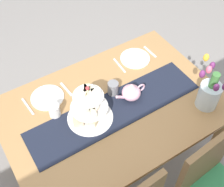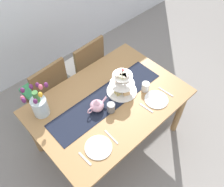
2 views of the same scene
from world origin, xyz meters
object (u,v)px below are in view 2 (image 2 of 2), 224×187
at_px(chair_left, 47,89).
at_px(knife_right, 166,92).
at_px(dinner_plate_left, 98,147).
at_px(mug_grey, 111,108).
at_px(chair_right, 84,66).
at_px(fork_right, 146,108).
at_px(dining_table, 109,107).
at_px(tiered_cake_stand, 122,84).
at_px(mug_white_text, 145,87).
at_px(fork_left, 85,159).
at_px(teapot, 97,105).
at_px(knife_left, 111,137).
at_px(dinner_plate_right, 156,100).
at_px(tulip_vase, 39,104).

bearing_deg(chair_left, knife_right, -53.76).
height_order(dinner_plate_left, mug_grey, mug_grey).
bearing_deg(chair_right, fork_right, -93.78).
bearing_deg(fork_right, dining_table, 123.07).
xyz_separation_m(tiered_cake_stand, mug_white_text, (0.18, -0.15, -0.06)).
bearing_deg(mug_grey, fork_left, -156.87).
bearing_deg(teapot, mug_white_text, -16.09).
bearing_deg(knife_left, fork_left, 180.00).
relative_size(dinner_plate_right, mug_white_text, 2.42).
relative_size(chair_right, mug_grey, 9.58).
relative_size(knife_left, fork_right, 1.13).
height_order(dining_table, knife_left, knife_left).
height_order(chair_left, dinner_plate_right, chair_left).
bearing_deg(teapot, fork_left, -142.15).
bearing_deg(tulip_vase, dinner_plate_right, -35.08).
relative_size(teapot, mug_white_text, 2.51).
bearing_deg(chair_right, mug_white_text, -84.09).
distance_m(chair_right, tulip_vase, 0.98).
height_order(chair_right, teapot, chair_right).
xyz_separation_m(dining_table, teapot, (-0.15, 0.00, 0.16)).
height_order(tulip_vase, dinner_plate_left, tulip_vase).
xyz_separation_m(tulip_vase, dinner_plate_left, (0.15, -0.62, -0.12)).
bearing_deg(teapot, mug_grey, -51.19).
bearing_deg(tiered_cake_stand, knife_left, -144.67).
relative_size(dining_table, tulip_vase, 3.91).
bearing_deg(knife_left, tiered_cake_stand, 35.33).
relative_size(teapot, mug_grey, 2.51).
bearing_deg(dinner_plate_left, dinner_plate_right, 0.00).
xyz_separation_m(tiered_cake_stand, mug_grey, (-0.25, -0.10, -0.05)).
bearing_deg(dinner_plate_left, tulip_vase, 103.33).
height_order(teapot, mug_white_text, teapot).
height_order(tiered_cake_stand, mug_white_text, tiered_cake_stand).
height_order(mug_grey, mug_white_text, mug_grey).
bearing_deg(mug_grey, tiered_cake_stand, 22.75).
distance_m(chair_right, tiered_cake_stand, 0.81).
height_order(tulip_vase, mug_white_text, tulip_vase).
relative_size(chair_right, dinner_plate_right, 3.96).
bearing_deg(chair_left, mug_white_text, -54.28).
bearing_deg(knife_left, teapot, 71.22).
xyz_separation_m(chair_left, fork_left, (-0.27, -1.04, 0.23)).
bearing_deg(knife_right, tulip_vase, 148.88).
xyz_separation_m(fork_right, mug_white_text, (0.16, 0.16, 0.04)).
xyz_separation_m(chair_right, tulip_vase, (-0.81, -0.42, 0.36)).
xyz_separation_m(tulip_vase, dinner_plate_right, (0.89, -0.62, -0.12)).
bearing_deg(fork_left, fork_right, 0.00).
relative_size(chair_right, mug_white_text, 9.58).
distance_m(knife_left, mug_white_text, 0.63).
height_order(knife_left, mug_grey, mug_grey).
bearing_deg(fork_right, teapot, 138.54).
bearing_deg(knife_right, chair_left, 126.24).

